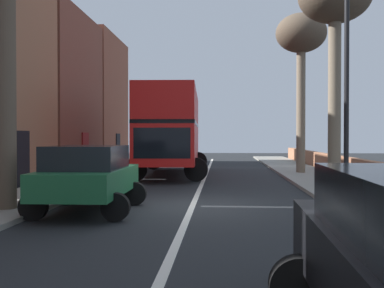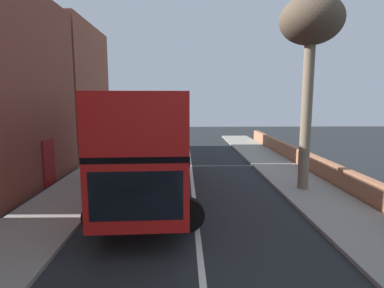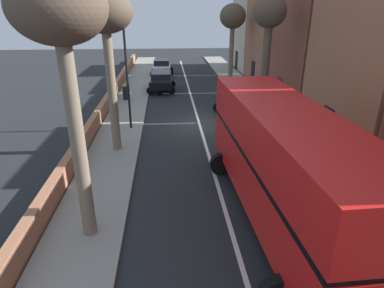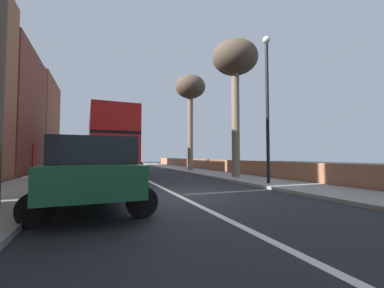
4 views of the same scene
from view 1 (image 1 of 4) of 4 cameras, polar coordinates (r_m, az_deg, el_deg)
ground_plane at (r=13.16m, az=0.08°, el=-7.35°), size 84.00×84.00×0.00m
road_centre_line at (r=13.16m, az=0.08°, el=-7.33°), size 0.16×54.00×0.01m
sidewalk_left at (r=14.31m, az=-20.04°, el=-6.49°), size 2.60×60.00×0.12m
sidewalk_right at (r=13.75m, az=21.06°, el=-6.80°), size 2.60×60.00×0.12m
double_decker_bus at (r=23.66m, az=-2.46°, el=2.02°), size 3.83×10.70×4.06m
parked_car_green_left_1 at (r=12.10m, az=-12.26°, el=-3.60°), size 2.53×4.02×1.66m
street_tree_right_1 at (r=17.97m, az=16.67°, el=15.66°), size 2.54×2.54×7.63m
street_tree_right_3 at (r=24.64m, az=12.88°, el=12.01°), size 2.49×2.49×7.83m
lamppost_right at (r=14.28m, az=17.96°, el=8.58°), size 0.32×0.32×6.31m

